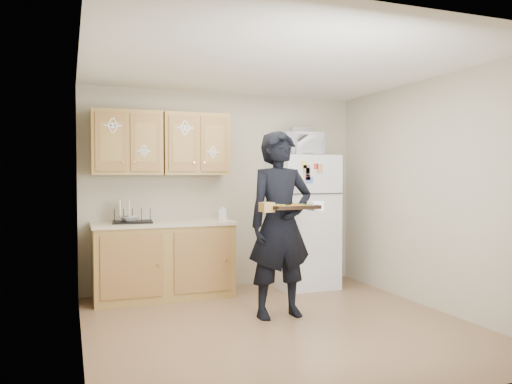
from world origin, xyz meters
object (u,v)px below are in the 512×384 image
refrigerator (303,221)px  person (280,224)px  microwave (301,144)px  dish_rack (132,215)px  baking_tray (292,208)px

refrigerator → person: 1.43m
refrigerator → microwave: (-0.05, -0.05, 0.99)m
refrigerator → microwave: microwave is taller
refrigerator → microwave: 1.00m
dish_rack → person: bearing=-42.1°
refrigerator → baking_tray: bearing=-119.8°
baking_tray → dish_rack: size_ratio=1.04×
refrigerator → microwave: bearing=-137.6°
person → dish_rack: 1.80m
refrigerator → dish_rack: (-2.16, 0.04, 0.14)m
baking_tray → microwave: bearing=58.6°
refrigerator → person: person is taller
person → refrigerator: bearing=52.3°
refrigerator → baking_tray: (-0.84, -1.46, 0.29)m
microwave → dish_rack: size_ratio=1.17×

